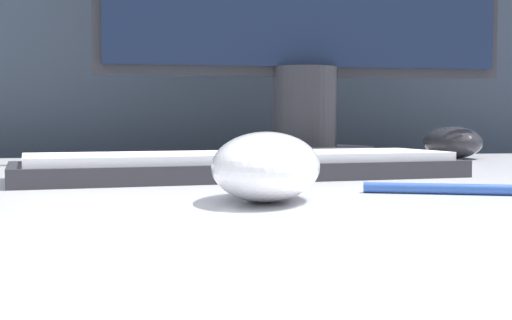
{
  "coord_description": "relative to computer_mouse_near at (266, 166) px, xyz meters",
  "views": [
    {
      "loc": [
        -0.07,
        -0.55,
        0.81
      ],
      "look_at": [
        0.03,
        -0.05,
        0.78
      ],
      "focal_mm": 50.0,
      "sensor_mm": 36.0,
      "label": 1
    }
  ],
  "objects": [
    {
      "name": "keyboard",
      "position": [
        0.02,
        0.19,
        -0.01
      ],
      "size": [
        0.43,
        0.18,
        0.02
      ],
      "rotation": [
        0.0,
        0.0,
        0.12
      ],
      "color": "#28282D",
      "rests_on": "desk"
    },
    {
      "name": "computer_mouse_far",
      "position": [
        0.37,
        0.48,
        -0.0
      ],
      "size": [
        0.08,
        0.12,
        0.05
      ],
      "rotation": [
        0.0,
        0.0,
        -0.02
      ],
      "color": "#232328",
      "rests_on": "desk"
    },
    {
      "name": "computer_mouse_near",
      "position": [
        0.0,
        0.0,
        0.0
      ],
      "size": [
        0.1,
        0.14,
        0.05
      ],
      "rotation": [
        0.0,
        0.0,
        -0.29
      ],
      "color": "white",
      "rests_on": "desk"
    },
    {
      "name": "partition_panel",
      "position": [
        -0.03,
        0.74,
        -0.13
      ],
      "size": [
        5.0,
        0.03,
        1.29
      ],
      "color": "#333D4C",
      "rests_on": "ground_plane"
    },
    {
      "name": "pen",
      "position": [
        0.14,
        0.01,
        -0.02
      ],
      "size": [
        0.12,
        0.06,
        0.01
      ],
      "rotation": [
        0.0,
        0.0,
        -0.39
      ],
      "color": "#284C9E",
      "rests_on": "desk"
    }
  ]
}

